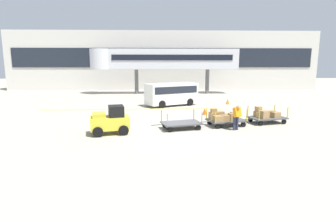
{
  "coord_description": "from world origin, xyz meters",
  "views": [
    {
      "loc": [
        -0.81,
        -15.6,
        3.83
      ],
      "look_at": [
        -0.23,
        1.02,
        0.94
      ],
      "focal_mm": 28.68,
      "sensor_mm": 36.0,
      "label": 1
    }
  ],
  "objects_px": {
    "safety_cone_far": "(205,111)",
    "baggage_cart_middle": "(224,118)",
    "baggage_handler": "(237,116)",
    "safety_cone_near": "(228,101)",
    "baggage_tug": "(110,121)",
    "shuttle_van": "(172,93)",
    "baggage_cart_lead": "(181,123)",
    "baggage_cart_tail": "(266,116)"
  },
  "relations": [
    {
      "from": "baggage_handler",
      "to": "shuttle_van",
      "type": "xyz_separation_m",
      "value": [
        -3.36,
        9.82,
        0.37
      ]
    },
    {
      "from": "baggage_cart_lead",
      "to": "baggage_cart_middle",
      "type": "xyz_separation_m",
      "value": [
        2.77,
        0.75,
        0.18
      ]
    },
    {
      "from": "baggage_tug",
      "to": "baggage_handler",
      "type": "distance_m",
      "value": 7.28
    },
    {
      "from": "baggage_cart_middle",
      "to": "safety_cone_far",
      "type": "bearing_deg",
      "value": 98.14
    },
    {
      "from": "baggage_tug",
      "to": "baggage_cart_lead",
      "type": "bearing_deg",
      "value": 14.14
    },
    {
      "from": "shuttle_van",
      "to": "safety_cone_far",
      "type": "xyz_separation_m",
      "value": [
        2.35,
        -4.78,
        -0.96
      ]
    },
    {
      "from": "baggage_cart_lead",
      "to": "safety_cone_far",
      "type": "relative_size",
      "value": 5.61
    },
    {
      "from": "safety_cone_near",
      "to": "safety_cone_far",
      "type": "bearing_deg",
      "value": -120.34
    },
    {
      "from": "baggage_tug",
      "to": "baggage_cart_lead",
      "type": "xyz_separation_m",
      "value": [
        4.03,
        1.02,
        -0.41
      ]
    },
    {
      "from": "baggage_cart_middle",
      "to": "baggage_cart_tail",
      "type": "xyz_separation_m",
      "value": [
        3.0,
        0.7,
        -0.03
      ]
    },
    {
      "from": "baggage_cart_lead",
      "to": "shuttle_van",
      "type": "distance_m",
      "value": 9.42
    },
    {
      "from": "baggage_tug",
      "to": "safety_cone_near",
      "type": "xyz_separation_m",
      "value": [
        9.42,
        11.03,
        -0.48
      ]
    },
    {
      "from": "baggage_cart_lead",
      "to": "safety_cone_far",
      "type": "bearing_deg",
      "value": 64.23
    },
    {
      "from": "baggage_handler",
      "to": "shuttle_van",
      "type": "bearing_deg",
      "value": 108.88
    },
    {
      "from": "shuttle_van",
      "to": "baggage_handler",
      "type": "bearing_deg",
      "value": -71.12
    },
    {
      "from": "shuttle_van",
      "to": "safety_cone_near",
      "type": "xyz_separation_m",
      "value": [
        5.52,
        0.64,
        -0.96
      ]
    },
    {
      "from": "baggage_cart_middle",
      "to": "safety_cone_far",
      "type": "distance_m",
      "value": 3.89
    },
    {
      "from": "safety_cone_far",
      "to": "baggage_handler",
      "type": "bearing_deg",
      "value": -78.66
    },
    {
      "from": "baggage_tug",
      "to": "shuttle_van",
      "type": "bearing_deg",
      "value": 69.43
    },
    {
      "from": "baggage_cart_middle",
      "to": "baggage_handler",
      "type": "relative_size",
      "value": 1.98
    },
    {
      "from": "baggage_tug",
      "to": "baggage_cart_tail",
      "type": "height_order",
      "value": "baggage_tug"
    },
    {
      "from": "safety_cone_near",
      "to": "shuttle_van",
      "type": "bearing_deg",
      "value": -173.35
    },
    {
      "from": "baggage_handler",
      "to": "safety_cone_far",
      "type": "xyz_separation_m",
      "value": [
        -1.01,
        5.04,
        -0.59
      ]
    },
    {
      "from": "baggage_tug",
      "to": "safety_cone_far",
      "type": "relative_size",
      "value": 4.19
    },
    {
      "from": "shuttle_van",
      "to": "baggage_cart_tail",
      "type": "bearing_deg",
      "value": -53.38
    },
    {
      "from": "baggage_tug",
      "to": "safety_cone_far",
      "type": "height_order",
      "value": "baggage_tug"
    },
    {
      "from": "shuttle_van",
      "to": "baggage_cart_lead",
      "type": "bearing_deg",
      "value": -89.2
    },
    {
      "from": "baggage_cart_lead",
      "to": "baggage_cart_middle",
      "type": "bearing_deg",
      "value": 15.1
    },
    {
      "from": "shuttle_van",
      "to": "safety_cone_far",
      "type": "height_order",
      "value": "shuttle_van"
    },
    {
      "from": "baggage_cart_lead",
      "to": "shuttle_van",
      "type": "height_order",
      "value": "shuttle_van"
    },
    {
      "from": "safety_cone_far",
      "to": "baggage_cart_middle",
      "type": "bearing_deg",
      "value": -81.86
    },
    {
      "from": "baggage_handler",
      "to": "baggage_cart_middle",
      "type": "bearing_deg",
      "value": 111.08
    },
    {
      "from": "baggage_cart_lead",
      "to": "safety_cone_far",
      "type": "xyz_separation_m",
      "value": [
        2.22,
        4.59,
        -0.07
      ]
    },
    {
      "from": "baggage_cart_lead",
      "to": "baggage_tug",
      "type": "bearing_deg",
      "value": -165.86
    },
    {
      "from": "baggage_tug",
      "to": "safety_cone_far",
      "type": "xyz_separation_m",
      "value": [
        6.25,
        5.61,
        -0.48
      ]
    },
    {
      "from": "shuttle_van",
      "to": "safety_cone_far",
      "type": "bearing_deg",
      "value": -63.84
    },
    {
      "from": "baggage_cart_tail",
      "to": "safety_cone_near",
      "type": "xyz_separation_m",
      "value": [
        -0.37,
        8.57,
        -0.23
      ]
    },
    {
      "from": "shuttle_van",
      "to": "safety_cone_far",
      "type": "relative_size",
      "value": 9.35
    },
    {
      "from": "baggage_handler",
      "to": "safety_cone_near",
      "type": "height_order",
      "value": "baggage_handler"
    },
    {
      "from": "baggage_cart_lead",
      "to": "shuttle_van",
      "type": "relative_size",
      "value": 0.6
    },
    {
      "from": "baggage_cart_lead",
      "to": "safety_cone_far",
      "type": "distance_m",
      "value": 5.1
    },
    {
      "from": "baggage_cart_lead",
      "to": "baggage_handler",
      "type": "distance_m",
      "value": 3.3
    }
  ]
}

